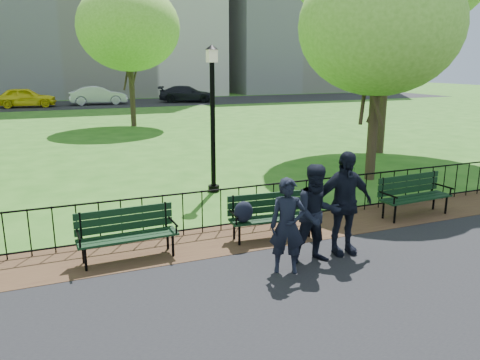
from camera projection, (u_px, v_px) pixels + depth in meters
name	position (u px, v px, depth m)	size (l,w,h in m)	color
ground	(313.00, 259.00, 8.27)	(120.00, 120.00, 0.00)	#295C18
dirt_strip	(275.00, 231.00, 9.61)	(60.00, 1.60, 0.01)	#352116
far_street	(99.00, 104.00, 39.67)	(70.00, 9.00, 0.01)	black
iron_fence	(265.00, 202.00, 9.94)	(24.06, 0.06, 1.00)	black
park_bench_main	(259.00, 211.00, 9.04)	(1.72, 0.65, 0.95)	black
park_bench_left_a	(127.00, 229.00, 8.18)	(1.74, 0.59, 0.98)	black
park_bench_right_a	(413.00, 191.00, 10.52)	(1.80, 0.65, 1.00)	black
lamppost	(213.00, 114.00, 12.14)	(0.34, 0.34, 3.83)	black
tree_near_e	(380.00, 26.00, 12.94)	(4.51, 4.51, 6.29)	#2D2116
tree_far_c	(129.00, 27.00, 24.52)	(5.37, 5.37, 7.48)	#2D2116
person_left	(287.00, 226.00, 7.58)	(0.58, 0.38, 1.59)	black
person_mid	(317.00, 214.00, 7.95)	(0.84, 0.44, 1.73)	black
person_right	(344.00, 203.00, 8.32)	(1.10, 0.45, 1.88)	black
taxi	(25.00, 97.00, 36.44)	(1.82, 4.51, 1.54)	yellow
sedan_silver	(98.00, 95.00, 38.83)	(1.62, 4.63, 1.53)	#B6B9BF
sedan_dark	(187.00, 94.00, 41.29)	(2.00, 4.91, 1.43)	black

